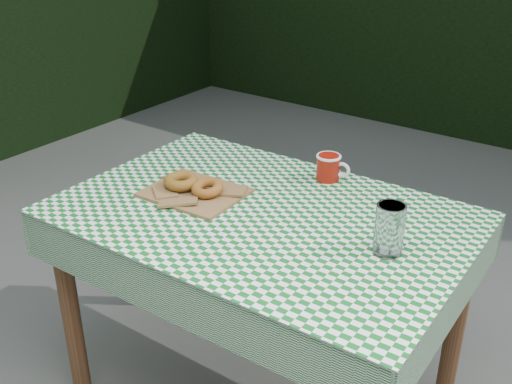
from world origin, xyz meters
TOP-DOWN VIEW (x-y plane):
  - table at (-0.19, -0.10)m, footprint 1.19×0.81m
  - tablecloth at (-0.19, -0.10)m, footprint 1.21×0.83m
  - paper_bag at (-0.42, -0.13)m, footprint 0.31×0.25m
  - bagel_front at (-0.47, -0.13)m, footprint 0.14×0.14m
  - bagel_back at (-0.38, -0.12)m, footprint 0.10×0.10m
  - coffee_mug at (-0.14, 0.21)m, footprint 0.18×0.18m
  - drinking_glass at (0.21, -0.10)m, footprint 0.10×0.10m

SIDE VIEW (x-z plane):
  - table at x=-0.19m, z-range 0.00..0.75m
  - tablecloth at x=-0.19m, z-range 0.75..0.76m
  - paper_bag at x=-0.42m, z-range 0.76..0.77m
  - bagel_back at x=-0.38m, z-range 0.77..0.80m
  - bagel_front at x=-0.47m, z-range 0.77..0.81m
  - coffee_mug at x=-0.14m, z-range 0.76..0.84m
  - drinking_glass at x=0.21m, z-range 0.76..0.90m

